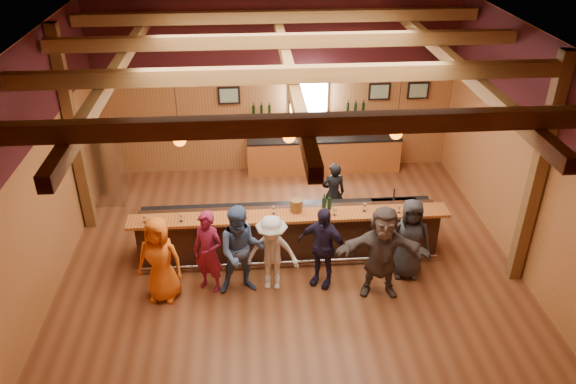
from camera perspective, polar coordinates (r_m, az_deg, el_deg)
name	(u,v)px	position (r m, az deg, el deg)	size (l,w,h in m)	color
room	(289,109)	(10.22, 0.10, 8.42)	(9.04, 9.00, 4.52)	brown
bar_counter	(289,230)	(11.56, 0.14, -3.93)	(6.30, 1.07, 1.11)	black
back_bar_cabinet	(324,155)	(14.78, 3.65, 3.80)	(4.00, 0.52, 0.95)	#98491B
window	(309,95)	(14.33, 2.12, 9.81)	(0.95, 0.09, 0.95)	silver
framed_pictures	(343,92)	(14.42, 5.61, 10.04)	(5.35, 0.05, 0.45)	black
wine_shelves	(309,112)	(14.42, 2.12, 8.12)	(3.00, 0.18, 0.30)	#98491B
pendant_lights	(289,136)	(10.37, 0.13, 5.70)	(4.24, 0.24, 1.37)	black
stainless_fridge	(107,167)	(13.88, -17.90, 2.45)	(0.70, 0.70, 1.80)	silver
customer_orange	(160,259)	(10.45, -12.88, -6.70)	(0.83, 0.54, 1.71)	orange
customer_redvest	(208,252)	(10.51, -8.09, -6.04)	(0.61, 0.40, 1.67)	maroon
customer_denim	(241,251)	(10.34, -4.75, -5.97)	(0.89, 0.69, 1.82)	#425984
customer_white	(272,253)	(10.46, -1.64, -6.25)	(1.01, 0.58, 1.57)	silver
customer_navy	(322,247)	(10.55, 3.49, -5.58)	(0.99, 0.41, 1.68)	#201A35
customer_brown	(382,252)	(10.39, 9.52, -6.01)	(1.72, 0.55, 1.86)	#4F433F
customer_dark	(409,239)	(11.00, 12.22, -4.67)	(0.82, 0.53, 1.67)	#28272A
bartender	(333,193)	(12.48, 4.62, -0.13)	(0.54, 0.35, 1.47)	black
ice_bucket	(296,206)	(11.01, 0.85, -1.39)	(0.24, 0.24, 0.26)	brown
bottle_a	(324,203)	(11.09, 3.68, -1.15)	(0.08, 0.08, 0.35)	black
bottle_b	(329,203)	(11.11, 4.23, -1.13)	(0.08, 0.08, 0.35)	black
glass_a	(144,217)	(11.01, -14.38, -2.49)	(0.08, 0.08, 0.17)	silver
glass_b	(180,216)	(10.89, -10.87, -2.36)	(0.08, 0.08, 0.18)	silver
glass_c	(211,213)	(10.88, -7.85, -2.13)	(0.08, 0.08, 0.18)	silver
glass_d	(245,213)	(10.82, -4.35, -2.13)	(0.08, 0.08, 0.18)	silver
glass_e	(273,208)	(10.93, -1.49, -1.65)	(0.08, 0.08, 0.18)	silver
glass_f	(335,210)	(10.92, 4.79, -1.83)	(0.08, 0.08, 0.17)	silver
glass_g	(365,205)	(11.11, 7.82, -1.34)	(0.08, 0.08, 0.19)	silver
glass_h	(399,207)	(11.18, 11.25, -1.55)	(0.07, 0.07, 0.17)	silver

